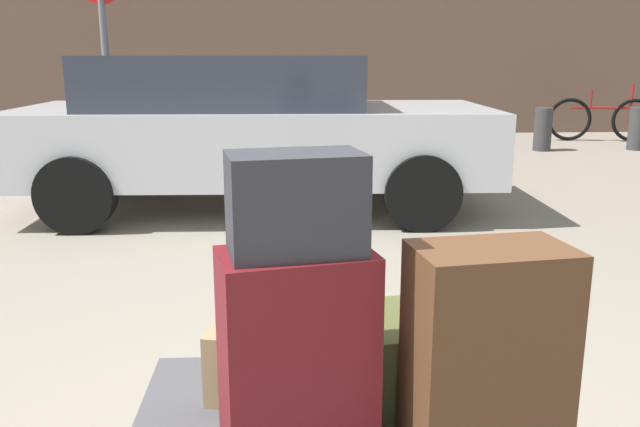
# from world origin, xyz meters

# --- Properties ---
(suitcase_maroon_center) EXTENTS (0.46, 0.34, 0.58)m
(suitcase_maroon_center) POSITION_xyz_m (-0.14, -0.16, 0.63)
(suitcase_maroon_center) COLOR maroon
(suitcase_maroon_center) RESTS_ON luggage_cart
(suitcase_olive_stacked_top) EXTENTS (0.56, 0.44, 0.27)m
(suitcase_olive_stacked_top) POSITION_xyz_m (0.32, 0.13, 0.47)
(suitcase_olive_stacked_top) COLOR #4C5128
(suitcase_olive_stacked_top) RESTS_ON luggage_cart
(suitcase_brown_rear_left) EXTENTS (0.45, 0.31, 0.59)m
(suitcase_brown_rear_left) POSITION_xyz_m (0.37, -0.21, 0.64)
(suitcase_brown_rear_left) COLOR #51331E
(suitcase_brown_rear_left) RESTS_ON luggage_cart
(suitcase_tan_front_right) EXTENTS (0.58, 0.49, 0.24)m
(suitcase_tan_front_right) POSITION_xyz_m (-0.14, 0.19, 0.46)
(suitcase_tan_front_right) COLOR #9E7F56
(suitcase_tan_front_right) RESTS_ON luggage_cart
(duffel_bag_charcoal_topmost_pile) EXTENTS (0.38, 0.27, 0.27)m
(duffel_bag_charcoal_topmost_pile) POSITION_xyz_m (-0.14, -0.16, 1.05)
(duffel_bag_charcoal_topmost_pile) COLOR #2D2D33
(duffel_bag_charcoal_topmost_pile) RESTS_ON suitcase_maroon_center
(parked_car) EXTENTS (4.35, 2.01, 1.42)m
(parked_car) POSITION_xyz_m (-0.49, 4.32, 0.76)
(parked_car) COLOR silver
(parked_car) RESTS_ON ground_plane
(bicycle_leaning) EXTENTS (1.74, 0.40, 0.96)m
(bicycle_leaning) POSITION_xyz_m (5.22, 9.03, 0.37)
(bicycle_leaning) COLOR black
(bicycle_leaning) RESTS_ON ground_plane
(bollard_kerb_near) EXTENTS (0.26, 0.26, 0.65)m
(bollard_kerb_near) POSITION_xyz_m (2.52, 7.97, 0.33)
(bollard_kerb_near) COLOR #383838
(bollard_kerb_near) RESTS_ON ground_plane
(bollard_kerb_mid) EXTENTS (0.26, 0.26, 0.65)m
(bollard_kerb_mid) POSITION_xyz_m (3.79, 7.97, 0.33)
(bollard_kerb_mid) COLOR #383838
(bollard_kerb_mid) RESTS_ON ground_plane
(bollard_kerb_far) EXTENTS (0.26, 0.26, 0.65)m
(bollard_kerb_far) POSITION_xyz_m (5.27, 7.97, 0.33)
(bollard_kerb_far) COLOR #383838
(bollard_kerb_far) RESTS_ON ground_plane
(no_parking_sign) EXTENTS (0.50, 0.07, 2.40)m
(no_parking_sign) POSITION_xyz_m (-1.91, 4.91, 1.48)
(no_parking_sign) COLOR slate
(no_parking_sign) RESTS_ON ground_plane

